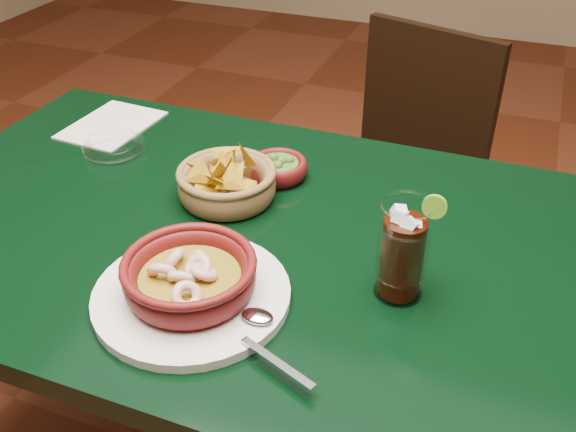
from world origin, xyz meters
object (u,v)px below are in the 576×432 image
(shrimp_plate, at_px, (191,281))
(cola_drink, at_px, (403,251))
(chip_basket, at_px, (227,183))
(dining_chair, at_px, (398,180))
(dining_table, at_px, (221,266))

(shrimp_plate, distance_m, cola_drink, 0.31)
(chip_basket, bearing_deg, dining_chair, 72.02)
(dining_chair, height_order, shrimp_plate, dining_chair)
(dining_table, xyz_separation_m, shrimp_plate, (0.05, -0.19, 0.13))
(chip_basket, relative_size, cola_drink, 1.18)
(dining_chair, distance_m, cola_drink, 0.86)
(dining_chair, xyz_separation_m, chip_basket, (-0.20, -0.63, 0.30))
(dining_chair, xyz_separation_m, shrimp_plate, (-0.13, -0.90, 0.30))
(dining_table, bearing_deg, chip_basket, 102.57)
(dining_table, relative_size, chip_basket, 5.62)
(dining_chair, relative_size, cola_drink, 4.84)
(dining_table, distance_m, chip_basket, 0.15)
(dining_table, bearing_deg, dining_chair, 75.16)
(shrimp_plate, xyz_separation_m, cola_drink, (0.28, 0.13, 0.04))
(dining_chair, bearing_deg, cola_drink, -78.97)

